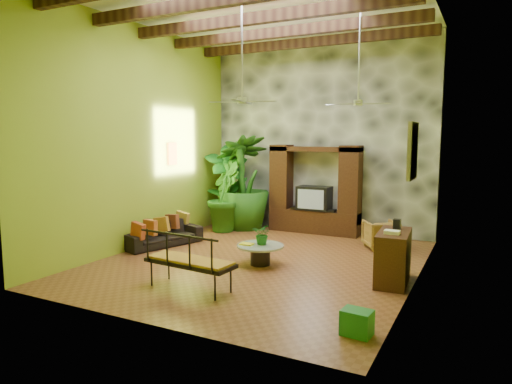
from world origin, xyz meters
The scene contains 23 objects.
ground centered at (0.00, 0.00, 0.00)m, with size 7.00×7.00×0.00m, color brown.
ceiling centered at (0.00, 0.00, 5.00)m, with size 6.00×7.00×0.02m, color silver.
back_wall centered at (0.00, 3.50, 2.50)m, with size 6.00×0.02×5.00m, color #91AD27.
left_wall centered at (-3.00, 0.00, 2.50)m, with size 0.02×7.00×5.00m, color #91AD27.
right_wall centered at (3.00, 0.00, 2.50)m, with size 0.02×7.00×5.00m, color #91AD27.
stone_accent_wall centered at (0.00, 3.44, 2.50)m, with size 5.98×0.10×4.98m, color #36373D.
ceiling_beams centered at (0.00, 0.00, 4.78)m, with size 5.95×5.36×0.22m.
entertainment_center centered at (0.00, 3.14, 0.97)m, with size 2.40×0.55×2.30m.
ceiling_fan_front centered at (-0.20, -0.40, 3.40)m, with size 1.28×1.28×1.86m.
ceiling_fan_back centered at (1.60, 1.20, 3.40)m, with size 1.28×1.28×1.86m.
wall_art_mask centered at (-2.96, 1.00, 2.10)m, with size 0.06×0.32×0.55m, color gold.
wall_art_painting centered at (2.96, -0.60, 2.30)m, with size 0.06×0.70×0.90m, color #245B85.
sofa centered at (-2.65, 0.16, 0.27)m, with size 1.87×0.73×0.54m, color black.
wicker_armchair centered at (1.93, 2.22, 0.32)m, with size 0.68×0.70×0.63m, color olive.
tall_plant_a centered at (-2.42, 2.73, 1.14)m, with size 1.21×0.82×2.29m, color #1A641E.
tall_plant_b centered at (-2.26, 2.25, 0.94)m, with size 1.03×0.83×1.88m, color #25661B.
tall_plant_c centered at (-1.93, 2.79, 1.28)m, with size 1.44×1.44×2.57m, color #25631A.
coffee_table centered at (0.11, -0.23, 0.26)m, with size 0.93×0.93×0.40m.
centerpiece_plant centered at (0.13, -0.17, 0.61)m, with size 0.38×0.33×0.42m, color #1B5917.
yellow_tray centered at (-0.14, -0.34, 0.41)m, with size 0.26×0.18×0.03m, color yellow.
iron_bench centered at (-0.27, -2.14, 0.53)m, with size 1.62×0.70×0.57m.
side_console centered at (2.65, -0.17, 0.45)m, with size 0.51×1.13×0.90m, color #321B0F.
green_bin centered at (2.65, -2.55, 0.17)m, with size 0.38×0.28×0.33m, color #1C6B34.
Camera 1 is at (4.05, -8.09, 2.53)m, focal length 32.00 mm.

